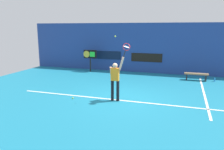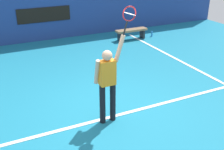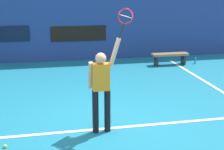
% 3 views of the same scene
% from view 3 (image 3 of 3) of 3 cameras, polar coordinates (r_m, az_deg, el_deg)
% --- Properties ---
extents(ground_plane, '(18.00, 18.00, 0.00)m').
position_cam_3_polar(ground_plane, '(7.36, -0.54, -8.33)').
color(ground_plane, teal).
extents(back_wall, '(18.00, 0.20, 3.51)m').
position_cam_3_polar(back_wall, '(13.18, -6.00, 10.16)').
color(back_wall, navy).
rests_on(back_wall, ground_plane).
extents(sponsor_banner_center, '(2.20, 0.03, 0.60)m').
position_cam_3_polar(sponsor_banner_center, '(13.14, -5.87, 7.22)').
color(sponsor_banner_center, black).
extents(sponsor_banner_portside, '(2.20, 0.03, 0.60)m').
position_cam_3_polar(sponsor_banner_portside, '(13.18, -19.05, 6.78)').
color(sponsor_banner_portside, '#0C1933').
extents(court_baseline, '(10.00, 0.10, 0.01)m').
position_cam_3_polar(court_baseline, '(7.08, -0.05, -9.30)').
color(court_baseline, white).
rests_on(court_baseline, ground_plane).
extents(court_sideline, '(0.10, 7.00, 0.01)m').
position_cam_3_polar(court_sideline, '(10.33, 17.24, -1.89)').
color(court_sideline, white).
rests_on(court_sideline, ground_plane).
extents(tennis_player, '(0.66, 0.31, 1.98)m').
position_cam_3_polar(tennis_player, '(6.59, -1.89, -1.87)').
color(tennis_player, black).
rests_on(tennis_player, ground_plane).
extents(tennis_racket, '(0.39, 0.27, 0.63)m').
position_cam_3_polar(tennis_racket, '(6.41, 2.32, 9.95)').
color(tennis_racket, black).
extents(court_bench, '(1.40, 0.36, 0.45)m').
position_cam_3_polar(court_bench, '(12.64, 10.12, 3.26)').
color(court_bench, olive).
rests_on(court_bench, ground_plane).
extents(water_bottle, '(0.07, 0.07, 0.24)m').
position_cam_3_polar(water_bottle, '(13.11, 14.37, 2.48)').
color(water_bottle, '#338CD8').
rests_on(water_bottle, ground_plane).
extents(spare_ball, '(0.07, 0.07, 0.07)m').
position_cam_3_polar(spare_ball, '(6.62, -18.21, -11.75)').
color(spare_ball, '#CCE033').
rests_on(spare_ball, ground_plane).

